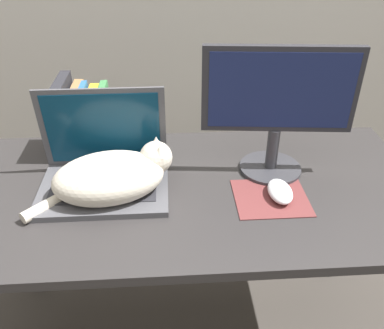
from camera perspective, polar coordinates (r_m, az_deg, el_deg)
desk at (r=1.23m, az=-0.13°, el=-6.05°), size 1.38×0.67×0.72m
laptop at (r=1.20m, az=-12.27°, el=-0.74°), size 0.36×0.26×0.27m
cat at (r=1.14m, az=-11.03°, el=-1.58°), size 0.40×0.25×0.14m
external_monitor at (r=1.18m, az=11.98°, el=8.16°), size 0.43×0.19×0.39m
mousepad at (r=1.17m, az=10.99°, el=-4.59°), size 0.20×0.18×0.00m
computer_mouse at (r=1.16m, az=12.25°, el=-3.70°), size 0.07×0.11×0.03m
book_row at (r=1.35m, az=-14.78°, el=6.02°), size 0.16×0.16×0.25m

